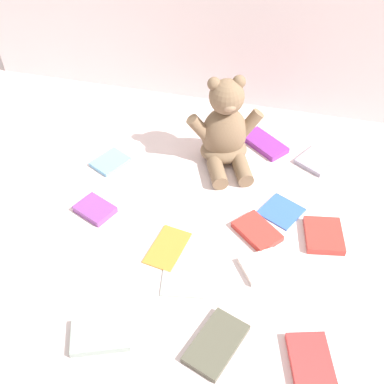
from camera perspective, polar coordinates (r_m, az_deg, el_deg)
The scene contains 15 objects.
ground_plane at distance 1.28m, azimuth 0.60°, elevation -0.08°, with size 3.20×3.20×0.00m, color silver.
teddy_bear at distance 1.33m, azimuth 3.95°, elevation 7.17°, with size 0.21×0.22×0.26m.
book_case_0 at distance 1.12m, azimuth 8.37°, elevation -8.78°, with size 0.08×0.09×0.01m, color white.
book_case_1 at distance 1.44m, azimuth 8.62°, elevation 5.71°, with size 0.07×0.14×0.02m, color #7E2B91.
book_case_2 at distance 1.01m, azimuth 14.01°, elevation -19.32°, with size 0.08×0.13×0.02m, color red.
book_case_3 at distance 1.01m, azimuth 2.91°, elevation -17.54°, with size 0.08×0.14×0.01m, color #514F3F.
book_case_4 at distance 1.42m, azimuth 14.69°, elevation 3.70°, with size 0.09×0.11×0.01m, color #918CA2.
book_case_5 at distance 1.39m, azimuth -9.67°, elevation 3.56°, with size 0.08×0.10×0.01m, color #72B8E6.
book_case_6 at distance 1.03m, azimuth -10.82°, elevation -16.41°, with size 0.08×0.12×0.02m, color #8E9F96.
book_case_8 at distance 1.25m, azimuth 10.57°, elevation -2.19°, with size 0.09×0.09×0.01m, color #3361B8.
book_case_9 at distance 1.19m, azimuth 7.75°, elevation -4.67°, with size 0.07×0.11×0.02m, color red.
book_case_10 at distance 1.25m, azimuth -11.45°, elevation -2.02°, with size 0.07×0.09×0.02m, color #863E95.
book_case_11 at distance 1.21m, azimuth 15.39°, elevation -4.99°, with size 0.09×0.11×0.02m, color red.
book_case_12 at distance 1.15m, azimuth -2.93°, elevation -6.58°, with size 0.07×0.13×0.01m, color orange.
book_case_13 at distance 1.09m, azimuth -1.04°, elevation -10.47°, with size 0.09×0.10×0.01m, color #94A199.
Camera 1 is at (0.21, -0.89, 0.90)m, focal length 44.85 mm.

